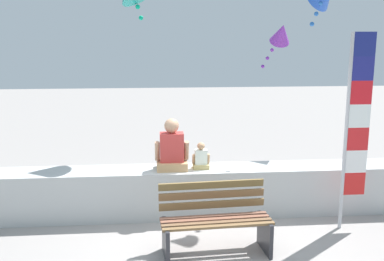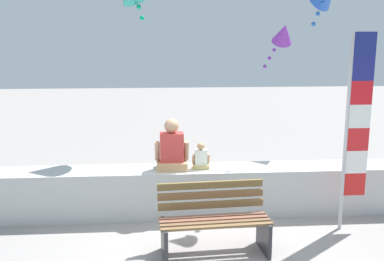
{
  "view_description": "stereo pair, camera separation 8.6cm",
  "coord_description": "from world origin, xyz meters",
  "px_view_note": "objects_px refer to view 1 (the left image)",
  "views": [
    {
      "loc": [
        -0.68,
        -5.59,
        2.72
      ],
      "look_at": [
        -0.09,
        1.1,
        1.35
      ],
      "focal_mm": 41.83,
      "sensor_mm": 36.0,
      "label": 1
    },
    {
      "loc": [
        -0.6,
        -5.6,
        2.72
      ],
      "look_at": [
        -0.09,
        1.1,
        1.35
      ],
      "focal_mm": 41.83,
      "sensor_mm": 36.0,
      "label": 2
    }
  ],
  "objects_px": {
    "person_adult": "(172,150)",
    "person_child": "(201,158)",
    "kite_purple": "(281,34)",
    "park_bench": "(215,222)",
    "flag_banner": "(354,123)"
  },
  "relations": [
    {
      "from": "person_adult",
      "to": "person_child",
      "type": "height_order",
      "value": "person_adult"
    },
    {
      "from": "kite_purple",
      "to": "person_adult",
      "type": "bearing_deg",
      "value": -128.64
    },
    {
      "from": "park_bench",
      "to": "person_child",
      "type": "height_order",
      "value": "person_child"
    },
    {
      "from": "person_child",
      "to": "flag_banner",
      "type": "relative_size",
      "value": 0.15
    },
    {
      "from": "park_bench",
      "to": "flag_banner",
      "type": "relative_size",
      "value": 0.51
    },
    {
      "from": "person_adult",
      "to": "flag_banner",
      "type": "bearing_deg",
      "value": -15.67
    },
    {
      "from": "kite_purple",
      "to": "flag_banner",
      "type": "bearing_deg",
      "value": -90.51
    },
    {
      "from": "park_bench",
      "to": "kite_purple",
      "type": "height_order",
      "value": "kite_purple"
    },
    {
      "from": "person_child",
      "to": "flag_banner",
      "type": "height_order",
      "value": "flag_banner"
    },
    {
      "from": "person_adult",
      "to": "park_bench",
      "type": "bearing_deg",
      "value": -68.85
    },
    {
      "from": "person_adult",
      "to": "kite_purple",
      "type": "relative_size",
      "value": 0.74
    },
    {
      "from": "park_bench",
      "to": "kite_purple",
      "type": "bearing_deg",
      "value": 65.25
    },
    {
      "from": "flag_banner",
      "to": "kite_purple",
      "type": "bearing_deg",
      "value": 89.49
    },
    {
      "from": "park_bench",
      "to": "kite_purple",
      "type": "xyz_separation_m",
      "value": [
        2.08,
        4.51,
        2.44
      ]
    },
    {
      "from": "person_adult",
      "to": "flag_banner",
      "type": "height_order",
      "value": "flag_banner"
    }
  ]
}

